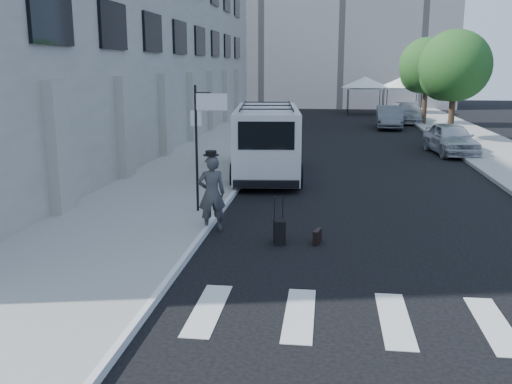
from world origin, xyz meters
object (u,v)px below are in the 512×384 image
(parked_car_c, at_px, (408,113))
(businessman, at_px, (212,194))
(cargo_van, at_px, (267,141))
(parked_car_a, at_px, (451,139))
(suitcase, at_px, (279,232))
(parked_car_b, at_px, (389,117))
(briefcase, at_px, (317,237))

(parked_car_c, bearing_deg, businessman, -102.65)
(cargo_van, bearing_deg, parked_car_a, 32.32)
(businessman, height_order, cargo_van, cargo_van)
(cargo_van, relative_size, parked_car_c, 1.46)
(cargo_van, distance_m, parked_car_a, 10.36)
(cargo_van, bearing_deg, parked_car_c, 63.41)
(suitcase, distance_m, parked_car_b, 26.56)
(parked_car_a, height_order, parked_car_b, parked_car_b)
(parked_car_b, bearing_deg, parked_car_c, 67.80)
(businessman, xyz_separation_m, parked_car_a, (8.70, 14.06, -0.23))
(briefcase, distance_m, parked_car_b, 26.30)
(suitcase, distance_m, cargo_van, 8.68)
(businessman, height_order, briefcase, businessman)
(briefcase, bearing_deg, suitcase, -160.62)
(parked_car_c, bearing_deg, briefcase, -97.36)
(briefcase, height_order, suitcase, suitcase)
(suitcase, relative_size, parked_car_a, 0.25)
(parked_car_b, height_order, parked_car_c, parked_car_b)
(suitcase, bearing_deg, businessman, 142.08)
(parked_car_c, bearing_deg, suitcase, -98.96)
(businessman, relative_size, parked_car_c, 0.40)
(suitcase, bearing_deg, parked_car_a, 52.78)
(businessman, height_order, suitcase, businessman)
(suitcase, relative_size, parked_car_c, 0.23)
(parked_car_a, bearing_deg, cargo_van, -148.41)
(businessman, relative_size, suitcase, 1.75)
(businessman, bearing_deg, parked_car_a, -143.47)
(businessman, distance_m, cargo_van, 7.69)
(briefcase, bearing_deg, cargo_van, 116.77)
(parked_car_a, bearing_deg, parked_car_c, 83.36)
(businessman, relative_size, parked_car_b, 0.43)
(businessman, xyz_separation_m, parked_car_c, (8.70, 29.17, -0.27))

